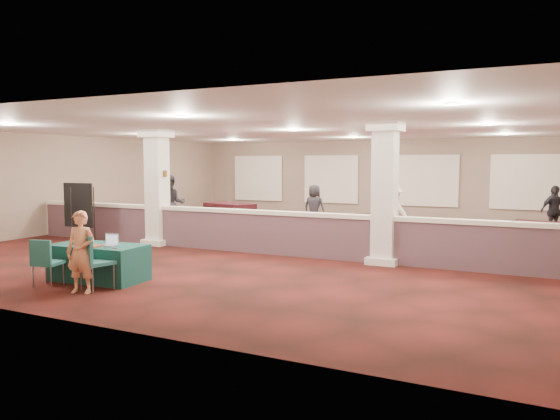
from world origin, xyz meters
The scene contains 33 objects.
ground centered at (0.00, 0.00, 0.00)m, with size 16.00×16.00×0.00m, color #4D1613.
wall_back centered at (0.00, 8.00, 1.60)m, with size 16.00×0.04×3.20m, color #7C6955.
wall_front centered at (0.00, -8.00, 1.60)m, with size 16.00×0.04×3.20m, color #7C6955.
wall_left centered at (-8.00, 0.00, 1.60)m, with size 0.04×16.00×3.20m, color #7C6955.
ceiling centered at (0.00, 0.00, 3.20)m, with size 16.00×16.00×0.02m, color silver.
partition_wall centered at (0.00, -1.50, 0.57)m, with size 15.60×0.28×1.10m.
column_left centered at (-3.50, -1.50, 1.64)m, with size 0.72×0.72×3.20m.
column_right centered at (3.00, -1.50, 1.64)m, with size 0.72×0.72×3.20m.
sconce_left centered at (-3.78, -1.50, 2.00)m, with size 0.12×0.12×0.18m.
sconce_right centered at (-3.22, -1.50, 2.00)m, with size 0.12×0.12×0.18m.
near_table centered at (-1.50, -5.74, 0.35)m, with size 1.84×0.92×0.71m, color #103D31.
conf_chair_main centered at (-0.97, -6.43, 0.60)m, with size 0.62×0.63×1.01m.
conf_chair_side centered at (-1.92, -6.65, 0.53)m, with size 0.55×0.55×0.90m.
easel_board centered at (-5.36, -2.61, 1.11)m, with size 1.02×0.52×1.74m.
woman centered at (-1.00, -6.65, 0.73)m, with size 0.53×0.35×1.47m, color tan.
far_table_front_left centered at (-3.47, 1.64, 0.33)m, with size 1.62×0.81×0.66m, color black.
far_table_front_center centered at (-1.95, 2.14, 0.34)m, with size 1.66×0.83×0.67m, color black.
far_table_front_right centered at (6.47, 1.70, 0.35)m, with size 1.72×0.86×0.70m, color black.
far_table_back_left centered at (-4.35, 3.66, 0.40)m, with size 1.97×0.98×0.80m, color black.
far_table_back_center centered at (1.55, 3.20, 0.33)m, with size 1.63×0.82×0.66m, color black.
far_table_back_right centered at (6.19, 3.20, 0.33)m, with size 1.61×0.80×0.65m, color black.
attendee_a centered at (-4.87, 0.85, 0.95)m, with size 0.91×0.51×1.90m, color black.
attendee_b centered at (2.74, 0.00, 0.90)m, with size 1.15×0.53×1.80m, color beige.
attendee_c centered at (6.44, 5.40, 0.80)m, with size 0.94×0.45×1.59m, color black.
attendee_d centered at (-0.86, 3.50, 0.78)m, with size 0.76×0.41×1.55m, color black.
laptop_base centered at (-1.21, -5.77, 0.72)m, with size 0.32×0.22×0.02m, color silver.
laptop_screen centered at (-1.21, -5.66, 0.83)m, with size 0.32×0.01×0.21m, color silver.
screen_glow centered at (-1.21, -5.67, 0.82)m, with size 0.29×0.00×0.18m, color silver.
knitting centered at (-1.44, -5.98, 0.72)m, with size 0.39×0.29×0.03m, color #CC4C20.
yarn_cream centered at (-2.03, -5.87, 0.76)m, with size 0.11×0.11×0.11m, color beige.
yarn_red centered at (-2.18, -5.74, 0.76)m, with size 0.10×0.10×0.10m, color maroon.
yarn_grey centered at (-1.94, -5.66, 0.76)m, with size 0.10×0.10×0.10m, color #535459.
scissors centered at (-0.85, -5.98, 0.71)m, with size 0.12×0.03×0.01m, color red.
Camera 1 is at (6.41, -13.57, 2.31)m, focal length 35.00 mm.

